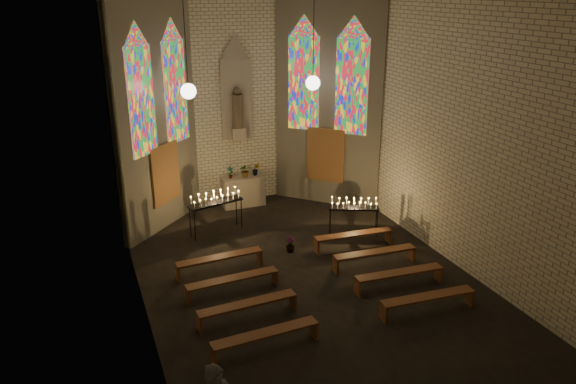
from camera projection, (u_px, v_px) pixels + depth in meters
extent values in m
plane|color=black|center=(307.00, 279.00, 14.19)|extent=(12.00, 12.00, 0.00)
cube|color=beige|center=(235.00, 99.00, 18.21)|extent=(8.00, 0.02, 7.00)
cube|color=beige|center=(481.00, 255.00, 7.74)|extent=(8.00, 0.02, 7.00)
cube|color=beige|center=(131.00, 165.00, 11.61)|extent=(0.02, 12.00, 7.00)
cube|color=beige|center=(452.00, 130.00, 14.34)|extent=(0.02, 12.00, 7.00)
cube|color=beige|center=(156.00, 114.00, 16.18)|extent=(2.72, 2.72, 7.00)
cube|color=beige|center=(329.00, 100.00, 18.06)|extent=(2.72, 2.72, 7.00)
cube|color=#4C3F8C|center=(141.00, 102.00, 15.25)|extent=(0.78, 0.78, 3.00)
cube|color=#4C3F8C|center=(176.00, 92.00, 16.65)|extent=(0.78, 0.78, 3.00)
cube|color=#4C3F8C|center=(304.00, 84.00, 18.05)|extent=(0.78, 0.78, 3.00)
cube|color=#4C3F8C|center=(352.00, 87.00, 17.44)|extent=(0.78, 0.78, 3.00)
cube|color=brown|center=(166.00, 173.00, 16.75)|extent=(0.95, 0.95, 1.80)
cube|color=brown|center=(325.00, 155.00, 18.54)|extent=(0.95, 0.95, 1.80)
cube|color=gray|center=(236.00, 100.00, 18.14)|extent=(1.00, 0.12, 2.60)
cone|color=gray|center=(234.00, 47.00, 17.57)|extent=(1.00, 1.00, 0.80)
cube|color=#B0A48F|center=(238.00, 134.00, 18.40)|extent=(0.45, 0.30, 0.40)
cylinder|color=brown|center=(238.00, 111.00, 18.14)|extent=(0.36, 0.36, 1.10)
sphere|color=brown|center=(237.00, 91.00, 17.92)|extent=(0.26, 0.26, 0.26)
sphere|color=white|center=(188.00, 91.00, 15.66)|extent=(0.44, 0.44, 0.44)
cylinder|color=black|center=(185.00, 40.00, 15.18)|extent=(0.02, 0.02, 2.80)
sphere|color=white|center=(313.00, 83.00, 16.96)|extent=(0.44, 0.44, 0.44)
cylinder|color=black|center=(314.00, 35.00, 16.47)|extent=(0.02, 0.02, 2.80)
cube|color=#B0A48F|center=(243.00, 191.00, 18.78)|extent=(1.40, 0.60, 1.00)
imported|color=#4C723F|center=(230.00, 173.00, 18.40)|extent=(0.22, 0.15, 0.41)
imported|color=#4C723F|center=(246.00, 170.00, 18.55)|extent=(0.47, 0.43, 0.45)
imported|color=#4C723F|center=(256.00, 169.00, 18.70)|extent=(0.29, 0.26, 0.42)
imported|color=#4C723F|center=(290.00, 244.00, 15.56)|extent=(0.28, 0.28, 0.46)
cube|color=black|center=(216.00, 203.00, 16.53)|extent=(1.71, 0.77, 0.05)
cylinder|color=black|center=(195.00, 226.00, 16.16)|extent=(0.03, 0.03, 0.93)
cylinder|color=black|center=(242.00, 214.00, 17.00)|extent=(0.03, 0.03, 0.93)
cylinder|color=black|center=(190.00, 222.00, 16.40)|extent=(0.03, 0.03, 0.93)
cylinder|color=black|center=(236.00, 211.00, 17.24)|extent=(0.03, 0.03, 0.93)
cube|color=black|center=(354.00, 208.00, 16.44)|extent=(1.48, 0.91, 0.05)
cylinder|color=black|center=(330.00, 223.00, 16.49)|extent=(0.03, 0.03, 0.83)
cylinder|color=black|center=(377.00, 224.00, 16.43)|extent=(0.03, 0.03, 0.83)
cylinder|color=black|center=(330.00, 219.00, 16.74)|extent=(0.03, 0.03, 0.83)
cylinder|color=black|center=(376.00, 220.00, 16.69)|extent=(0.03, 0.03, 0.83)
cube|color=brown|center=(219.00, 257.00, 14.44)|extent=(2.28, 0.45, 0.05)
cube|color=brown|center=(178.00, 273.00, 14.08)|extent=(0.07, 0.32, 0.41)
cube|color=brown|center=(259.00, 256.00, 14.94)|extent=(0.07, 0.32, 0.41)
cube|color=brown|center=(354.00, 234.00, 15.76)|extent=(2.28, 0.45, 0.05)
cube|color=brown|center=(317.00, 246.00, 15.51)|extent=(0.07, 0.32, 0.41)
cube|color=brown|center=(388.00, 236.00, 16.15)|extent=(0.07, 0.32, 0.41)
cube|color=brown|center=(232.00, 279.00, 13.39)|extent=(2.28, 0.45, 0.05)
cube|color=brown|center=(188.00, 296.00, 13.03)|extent=(0.07, 0.32, 0.41)
cube|color=brown|center=(275.00, 277.00, 13.90)|extent=(0.07, 0.32, 0.41)
cube|color=brown|center=(375.00, 252.00, 14.71)|extent=(2.28, 0.45, 0.05)
cube|color=brown|center=(336.00, 265.00, 14.47)|extent=(0.07, 0.32, 0.41)
cube|color=brown|center=(412.00, 253.00, 15.10)|extent=(0.07, 0.32, 0.41)
cube|color=brown|center=(247.00, 304.00, 12.34)|extent=(2.28, 0.45, 0.05)
cube|color=brown|center=(199.00, 323.00, 11.98)|extent=(0.07, 0.32, 0.41)
cube|color=brown|center=(293.00, 301.00, 12.85)|extent=(0.07, 0.32, 0.41)
cube|color=brown|center=(399.00, 273.00, 13.67)|extent=(2.28, 0.45, 0.05)
cube|color=brown|center=(358.00, 287.00, 13.42)|extent=(0.07, 0.32, 0.41)
cube|color=brown|center=(438.00, 273.00, 14.06)|extent=(0.07, 0.32, 0.41)
cube|color=brown|center=(265.00, 333.00, 11.30)|extent=(2.28, 0.45, 0.05)
cube|color=brown|center=(213.00, 356.00, 10.93)|extent=(0.07, 0.32, 0.41)
cube|color=brown|center=(314.00, 329.00, 11.80)|extent=(0.07, 0.32, 0.41)
cube|color=brown|center=(428.00, 297.00, 12.62)|extent=(2.28, 0.45, 0.05)
cube|color=brown|center=(383.00, 313.00, 12.37)|extent=(0.07, 0.32, 0.41)
cube|color=brown|center=(469.00, 297.00, 13.01)|extent=(0.07, 0.32, 0.41)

